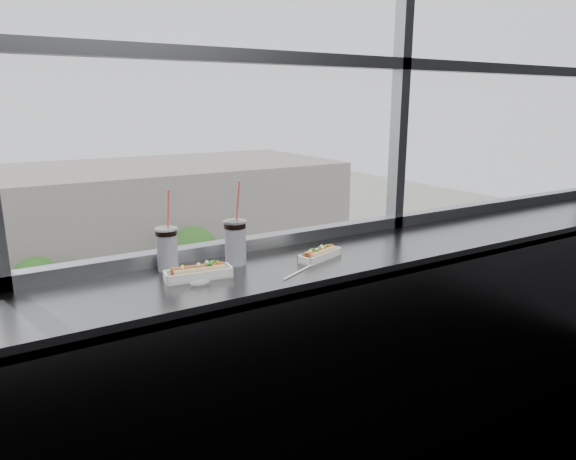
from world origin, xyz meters
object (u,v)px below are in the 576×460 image
soda_cup_right (235,240)px  tree_right (194,252)px  loose_straw (298,272)px  car_near_c (106,418)px  car_far_b (61,344)px  hotdog_tray_left (198,272)px  car_near_d (251,378)px  tree_center (37,283)px  hotdog_tray_right (320,254)px  car_near_e (345,346)px  soda_cup_left (167,247)px  car_far_c (267,298)px  wrapper (200,282)px

soda_cup_right → tree_right: soda_cup_right is taller
loose_straw → car_near_c: bearing=57.6°
loose_straw → car_far_b: size_ratio=0.04×
soda_cup_right → car_far_b: size_ratio=0.07×
hotdog_tray_left → car_near_d: 21.39m
car_near_c → tree_right: tree_right is taller
loose_straw → tree_center: 29.84m
hotdog_tray_right → car_near_e: bearing=32.7°
hotdog_tray_left → tree_center: size_ratio=0.06×
tree_right → soda_cup_right: bearing=-109.9°
soda_cup_right → soda_cup_left: bearing=165.4°
loose_straw → car_far_c: size_ratio=0.04×
car_far_c → tree_right: tree_right is taller
hotdog_tray_left → car_far_b: bearing=93.4°
car_near_c → car_far_c: (11.37, 8.00, -0.16)m
car_near_d → tree_right: bearing=-8.1°
hotdog_tray_right → wrapper: hotdog_tray_right is taller
car_far_c → tree_center: tree_center is taller
car_near_c → car_far_c: car_near_c is taller
soda_cup_right → tree_center: bearing=87.9°
loose_straw → tree_center: size_ratio=0.05×
hotdog_tray_left → car_near_d: hotdog_tray_left is taller
car_far_c → tree_right: (-3.16, 4.00, 2.44)m
soda_cup_right → car_far_c: bearing=61.0°
wrapper → car_near_e: 23.85m
hotdog_tray_left → car_near_c: (2.23, 16.27, -10.94)m
hotdog_tray_left → soda_cup_right: 0.25m
car_near_e → soda_cup_right: bearing=140.8°
soda_cup_left → tree_right: (10.51, 28.10, -8.74)m
car_near_d → soda_cup_right: bearing=155.0°
soda_cup_right → car_near_d: 21.27m
hotdog_tray_left → car_near_d: bearing=70.3°
tree_center → soda_cup_right: bearing=-92.1°
hotdog_tray_right → tree_right: 31.20m
hotdog_tray_right → loose_straw: size_ratio=1.15×
loose_straw → car_near_d: bearing=38.1°
soda_cup_left → car_near_d: size_ratio=0.06×
soda_cup_left → car_far_b: size_ratio=0.06×
tree_right → wrapper: bearing=-110.3°
car_near_e → tree_center: (-12.26, 12.00, 1.85)m
car_far_b → tree_center: tree_center is taller
hotdog_tray_right → wrapper: (-0.60, -0.04, -0.01)m
wrapper → car_far_c: (13.62, 24.35, -11.09)m
wrapper → car_near_c: (2.25, 16.35, -10.93)m
car_near_d → loose_straw: bearing=155.9°
hotdog_tray_left → loose_straw: 0.41m
car_far_c → car_near_d: 9.57m
wrapper → car_near_d: (8.37, 16.35, -11.07)m
hotdog_tray_left → wrapper: size_ratio=3.09×
soda_cup_right → car_near_d: (8.14, 16.17, -11.17)m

